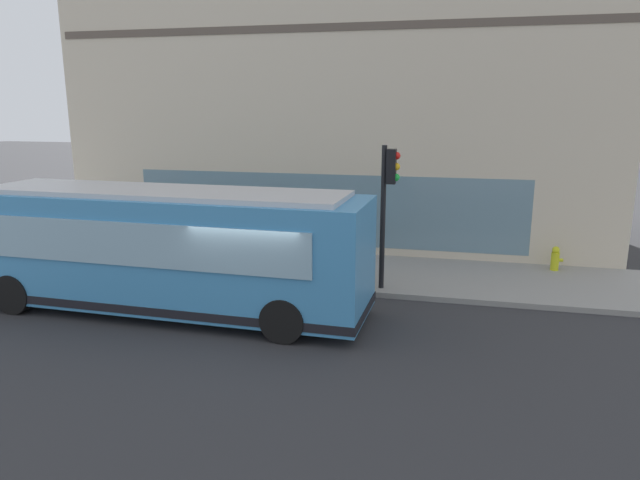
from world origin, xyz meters
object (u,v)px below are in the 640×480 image
at_px(city_bus_nearside, 165,251).
at_px(fire_hydrant, 555,259).
at_px(traffic_light_near_corner, 388,190).
at_px(pedestrian_near_hydrant, 141,223).
at_px(pedestrian_by_light_pole, 259,227).
at_px(pedestrian_walking_along_curb, 112,222).
at_px(pedestrian_near_building_entrance, 168,239).
at_px(newspaper_vending_box, 293,261).

bearing_deg(city_bus_nearside, fire_hydrant, -60.57).
distance_m(traffic_light_near_corner, pedestrian_near_hydrant, 9.20).
bearing_deg(pedestrian_by_light_pole, pedestrian_walking_along_curb, 100.60).
bearing_deg(pedestrian_near_building_entrance, city_bus_nearside, -152.89).
xyz_separation_m(city_bus_nearside, pedestrian_near_hydrant, (4.96, 3.59, -0.45)).
xyz_separation_m(fire_hydrant, pedestrian_near_building_entrance, (-2.55, 11.46, 0.56)).
bearing_deg(pedestrian_near_building_entrance, pedestrian_walking_along_curb, 62.79).
bearing_deg(newspaper_vending_box, fire_hydrant, -71.77).
height_order(pedestrian_near_hydrant, pedestrian_near_building_entrance, pedestrian_near_hydrant).
xyz_separation_m(fire_hydrant, pedestrian_near_hydrant, (-0.63, 13.50, 0.60)).
bearing_deg(fire_hydrant, traffic_light_near_corner, 121.77).
bearing_deg(fire_hydrant, pedestrian_walking_along_curb, 94.42).
bearing_deg(newspaper_vending_box, pedestrian_by_light_pole, 38.50).
relative_size(traffic_light_near_corner, pedestrian_by_light_pole, 2.40).
bearing_deg(fire_hydrant, pedestrian_near_building_entrance, 102.54).
relative_size(pedestrian_near_building_entrance, pedestrian_walking_along_curb, 0.89).
xyz_separation_m(city_bus_nearside, pedestrian_by_light_pole, (5.40, -0.54, -0.48)).
relative_size(pedestrian_near_hydrant, pedestrian_near_building_entrance, 1.03).
xyz_separation_m(pedestrian_near_building_entrance, newspaper_vending_box, (0.06, -3.92, -0.47)).
distance_m(traffic_light_near_corner, pedestrian_near_building_entrance, 6.93).
relative_size(pedestrian_near_hydrant, pedestrian_walking_along_curb, 0.92).
bearing_deg(pedestrian_near_hydrant, city_bus_nearside, -144.09).
xyz_separation_m(city_bus_nearside, pedestrian_walking_along_curb, (4.49, 4.37, -0.35)).
height_order(fire_hydrant, pedestrian_walking_along_curb, pedestrian_walking_along_curb).
height_order(pedestrian_near_building_entrance, newspaper_vending_box, pedestrian_near_building_entrance).
bearing_deg(city_bus_nearside, pedestrian_near_building_entrance, 27.11).
xyz_separation_m(fire_hydrant, pedestrian_walking_along_curb, (-1.10, 14.27, 0.69)).
height_order(city_bus_nearside, pedestrian_near_building_entrance, city_bus_nearside).
bearing_deg(pedestrian_near_building_entrance, traffic_light_near_corner, -93.47).
relative_size(traffic_light_near_corner, pedestrian_walking_along_curb, 2.14).
distance_m(pedestrian_near_hydrant, pedestrian_walking_along_curb, 0.91).
relative_size(pedestrian_walking_along_curb, pedestrian_by_light_pole, 1.12).
height_order(traffic_light_near_corner, pedestrian_near_building_entrance, traffic_light_near_corner).
height_order(pedestrian_near_hydrant, newspaper_vending_box, pedestrian_near_hydrant).
relative_size(city_bus_nearside, pedestrian_by_light_pole, 6.26).
xyz_separation_m(traffic_light_near_corner, pedestrian_by_light_pole, (2.77, 4.60, -1.78)).
bearing_deg(city_bus_nearside, traffic_light_near_corner, -62.84).
bearing_deg(city_bus_nearside, newspaper_vending_box, -37.28).
height_order(pedestrian_near_building_entrance, pedestrian_by_light_pole, pedestrian_near_building_entrance).
bearing_deg(fire_hydrant, pedestrian_by_light_pole, 91.14).
bearing_deg(fire_hydrant, city_bus_nearside, 119.43).
relative_size(fire_hydrant, pedestrian_walking_along_curb, 0.41).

